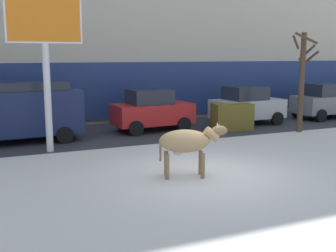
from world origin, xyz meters
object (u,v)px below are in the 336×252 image
object	(u,v)px
billboard	(44,26)
pedestrian_near_billboard	(25,109)
dumpster	(232,117)
car_navy_van	(20,111)
car_silver_hatchback	(247,105)
car_grey_hatchback	(325,101)
cow_tan	(187,142)
bare_tree_far_back	(302,78)
car_red_hatchback	(152,110)

from	to	relation	value
billboard	pedestrian_near_billboard	size ratio (longest dim) A/B	3.21
billboard	dumpster	xyz separation A→B (m)	(8.20, 1.19, -3.71)
pedestrian_near_billboard	dumpster	distance (m)	9.58
car_navy_van	car_silver_hatchback	distance (m)	10.45
car_silver_hatchback	car_navy_van	bearing A→B (deg)	-179.50
car_grey_hatchback	cow_tan	bearing A→B (deg)	-149.22
billboard	car_navy_van	size ratio (longest dim) A/B	1.19
billboard	bare_tree_far_back	distance (m)	10.85
car_silver_hatchback	pedestrian_near_billboard	size ratio (longest dim) A/B	2.07
car_red_hatchback	pedestrian_near_billboard	world-z (taller)	car_red_hatchback
pedestrian_near_billboard	car_navy_van	bearing A→B (deg)	-97.35
car_navy_van	pedestrian_near_billboard	distance (m)	3.47
car_grey_hatchback	bare_tree_far_back	bearing A→B (deg)	-146.08
car_navy_van	car_grey_hatchback	size ratio (longest dim) A/B	1.31
cow_tan	car_grey_hatchback	bearing A→B (deg)	30.78
cow_tan	billboard	bearing A→B (deg)	123.08
billboard	car_silver_hatchback	world-z (taller)	billboard
cow_tan	car_grey_hatchback	distance (m)	13.43
car_silver_hatchback	dumpster	bearing A→B (deg)	-146.05
cow_tan	bare_tree_far_back	world-z (taller)	bare_tree_far_back
pedestrian_near_billboard	bare_tree_far_back	xyz separation A→B (m)	(11.01, -5.97, 1.50)
billboard	car_grey_hatchback	size ratio (longest dim) A/B	1.55
car_red_hatchback	car_grey_hatchback	world-z (taller)	same
car_navy_van	car_red_hatchback	world-z (taller)	car_navy_van
car_silver_hatchback	billboard	bearing A→B (deg)	-167.33
car_silver_hatchback	bare_tree_far_back	distance (m)	3.17
billboard	car_grey_hatchback	world-z (taller)	billboard
car_red_hatchback	dumpster	distance (m)	3.64
car_red_hatchback	billboard	bearing A→B (deg)	-153.27
pedestrian_near_billboard	bare_tree_far_back	distance (m)	12.61
car_silver_hatchback	bare_tree_far_back	xyz separation A→B (m)	(1.00, -2.63, 1.45)
cow_tan	pedestrian_near_billboard	size ratio (longest dim) A/B	1.11
dumpster	car_navy_van	bearing A→B (deg)	174.33
billboard	dumpster	distance (m)	9.08
car_navy_van	car_grey_hatchback	world-z (taller)	car_navy_van
dumpster	car_red_hatchback	bearing A→B (deg)	160.33
car_red_hatchback	dumpster	xyz separation A→B (m)	(3.42, -1.22, -0.33)
bare_tree_far_back	car_navy_van	bearing A→B (deg)	167.48
cow_tan	billboard	size ratio (longest dim) A/B	0.35
cow_tan	pedestrian_near_billboard	xyz separation A→B (m)	(-3.41, 10.19, -0.11)
cow_tan	bare_tree_far_back	distance (m)	8.81
car_silver_hatchback	car_grey_hatchback	distance (m)	4.94
cow_tan	car_silver_hatchback	world-z (taller)	car_silver_hatchback
cow_tan	dumpster	bearing A→B (deg)	48.82
dumpster	cow_tan	bearing A→B (deg)	-131.18
cow_tan	car_red_hatchback	bearing A→B (deg)	76.34
car_red_hatchback	bare_tree_far_back	xyz separation A→B (m)	(5.88, -2.87, 1.45)
car_silver_hatchback	dumpster	xyz separation A→B (m)	(-1.46, -0.98, -0.33)
car_navy_van	car_grey_hatchback	bearing A→B (deg)	0.38
billboard	car_navy_van	distance (m)	3.79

